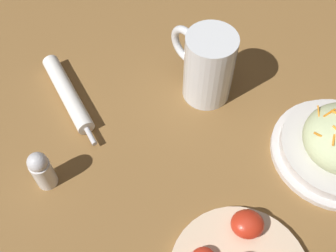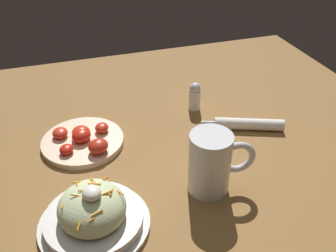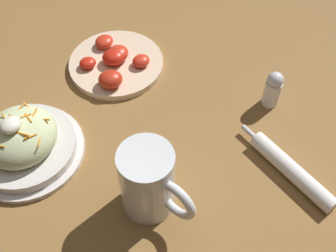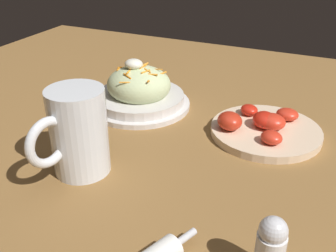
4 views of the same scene
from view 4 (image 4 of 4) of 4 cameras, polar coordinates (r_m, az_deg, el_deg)
The scene contains 5 objects.
ground_plane at distance 0.69m, azimuth -4.65°, elevation -4.54°, with size 1.43×1.43×0.00m, color olive.
salad_plate at distance 0.86m, azimuth -4.20°, elevation 4.94°, with size 0.22×0.22×0.11m.
beer_mug at distance 0.64m, azimuth -12.86°, elevation -1.44°, with size 0.09×0.14×0.14m.
tomato_plate at distance 0.77m, azimuth 13.67°, elevation -0.25°, with size 0.21×0.21×0.05m.
salt_shaker at distance 0.48m, azimuth 14.58°, elevation -16.68°, with size 0.03×0.03×0.08m.
Camera 4 is at (-0.29, 0.50, 0.37)m, focal length 42.20 mm.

